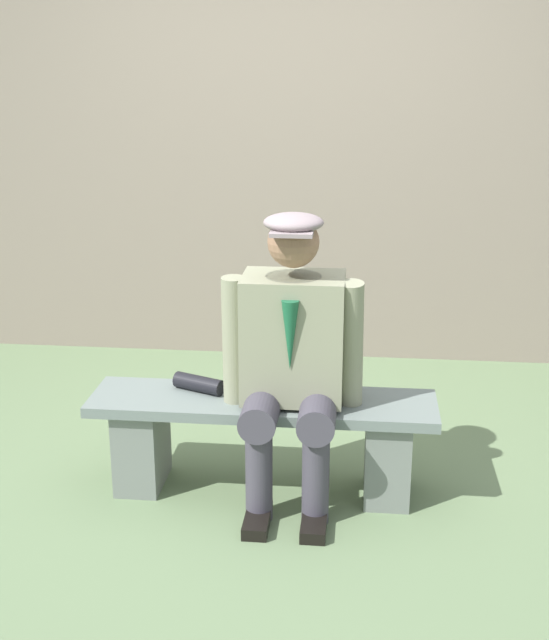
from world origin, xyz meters
TOP-DOWN VIEW (x-y plane):
  - ground_plane at (0.00, 0.00)m, footprint 30.00×30.00m
  - bench at (0.00, 0.00)m, footprint 1.46×0.36m
  - seated_man at (-0.13, 0.05)m, footprint 0.58×0.57m
  - rolled_magazine at (0.28, -0.05)m, footprint 0.23×0.15m
  - stadium_wall at (0.00, -1.84)m, footprint 12.00×0.24m

SIDE VIEW (x-z plane):
  - ground_plane at x=0.00m, z-range 0.00..0.00m
  - bench at x=0.00m, z-range 0.05..0.48m
  - rolled_magazine at x=0.28m, z-range 0.43..0.49m
  - seated_man at x=-0.13m, z-range 0.05..1.27m
  - stadium_wall at x=0.00m, z-range 0.00..2.47m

